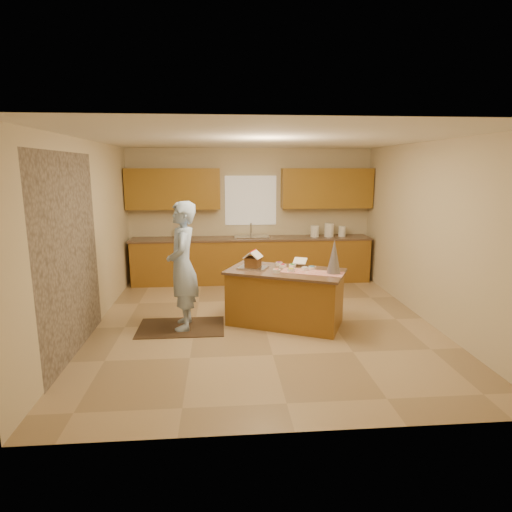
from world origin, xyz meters
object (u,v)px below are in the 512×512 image
Objects in this scene: gingerbread_house at (253,261)px; tinsel_tree at (334,257)px; boy at (183,266)px; island_base at (285,298)px.

tinsel_tree is at bearing -20.17° from gingerbread_house.
boy is 5.58× the size of gingerbread_house.
boy is at bearing 174.88° from tinsel_tree.
tinsel_tree is 0.27× the size of boy.
boy reaches higher than tinsel_tree.
boy is (-2.15, 0.19, -0.14)m from tinsel_tree.
island_base is 3.27× the size of tinsel_tree.
tinsel_tree is at bearing 82.47° from boy.
boy is (-1.50, -0.06, 0.54)m from island_base.
gingerbread_house is (1.03, 0.22, 0.01)m from boy.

